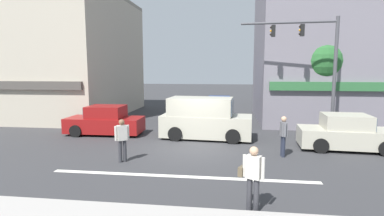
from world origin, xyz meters
name	(u,v)px	position (x,y,z in m)	size (l,w,h in m)	color
ground_plane	(194,149)	(0.00, 0.00, 0.00)	(120.00, 120.00, 0.00)	#333335
lane_marking_stripe	(181,176)	(0.00, -3.50, 0.00)	(9.00, 0.24, 0.01)	silver
building_left_block	(40,56)	(-13.48, 9.35, 4.58)	(13.52, 11.56, 9.17)	#B7AD99
building_right_corner	(356,41)	(10.01, 9.02, 5.45)	(13.03, 8.56, 10.91)	slate
street_tree	(321,62)	(6.95, 5.94, 4.00)	(2.80, 2.80, 5.44)	#4C3823
utility_pole_near_left	(87,65)	(-7.76, 5.79, 3.83)	(1.40, 0.22, 7.36)	brown
traffic_light_mast	(315,57)	(5.90, 3.31, 4.18)	(4.88, 0.46, 6.20)	#47474C
van_crossing_center	(205,119)	(0.28, 2.22, 1.01)	(4.72, 2.29, 2.11)	#B7B29E
sedan_parked_curbside	(105,122)	(-5.21, 2.46, 0.71)	(4.12, 1.92, 1.58)	maroon
sedan_waiting_far	(219,109)	(0.75, 8.77, 0.71)	(1.91, 4.12, 1.58)	navy
sedan_approaching_near	(347,134)	(6.76, 0.83, 0.71)	(4.20, 2.08, 1.58)	#B7B29E
pedestrian_foreground_with_bag	(252,175)	(2.17, -5.68, 0.95)	(0.65, 0.50, 1.67)	#333338
pedestrian_mid_crossing	(122,138)	(-2.50, -2.22, 0.95)	(0.47, 0.39, 1.67)	#333338
pedestrian_far_side	(283,134)	(3.76, -0.66, 0.95)	(0.26, 0.57, 1.67)	#232838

